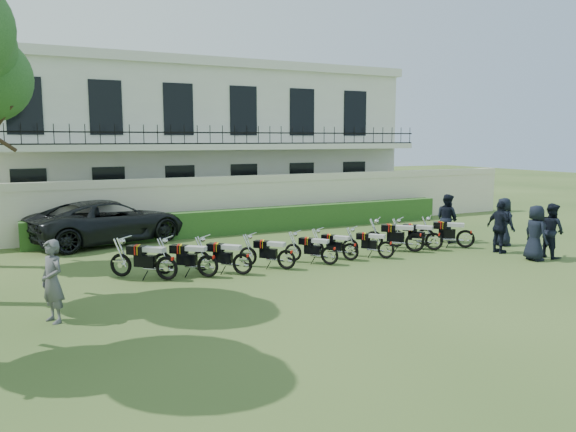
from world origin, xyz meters
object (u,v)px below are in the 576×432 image
object	(u,v)px
motorcycle_3	(286,255)
motorcycle_5	(351,247)
motorcycle_4	(330,251)
motorcycle_8	(434,237)
officer_4	(447,218)
motorcycle_6	(386,245)
suv	(110,221)
officer_1	(551,231)
inspector	(52,281)
motorcycle_2	(242,259)
motorcycle_7	(415,238)
officer_5	(447,219)
motorcycle_0	(167,262)
motorcycle_1	(208,260)
officer_2	(500,227)
officer_3	(503,222)
officer_0	(535,233)
motorcycle_9	(466,234)

from	to	relation	value
motorcycle_3	motorcycle_5	distance (m)	2.38
motorcycle_4	motorcycle_8	xyz separation A→B (m)	(4.37, 0.33, 0.04)
officer_4	motorcycle_3	bearing A→B (deg)	95.04
motorcycle_6	suv	size ratio (longest dim) A/B	0.24
officer_1	officer_4	size ratio (longest dim) A/B	0.99
motorcycle_5	motorcycle_8	xyz separation A→B (m)	(3.46, 0.08, 0.05)
inspector	motorcycle_2	bearing A→B (deg)	87.09
motorcycle_2	suv	world-z (taller)	suv
motorcycle_4	officer_1	size ratio (longest dim) A/B	0.79
motorcycle_5	inspector	distance (m)	9.16
motorcycle_7	officer_5	size ratio (longest dim) A/B	0.92
motorcycle_0	motorcycle_1	size ratio (longest dim) A/B	1.03
officer_2	motorcycle_6	bearing A→B (deg)	74.31
officer_2	motorcycle_1	bearing A→B (deg)	81.00
motorcycle_4	officer_3	world-z (taller)	officer_3
suv	officer_2	xyz separation A→B (m)	(11.49, -7.90, 0.09)
motorcycle_6	officer_2	world-z (taller)	officer_2
motorcycle_3	motorcycle_1	bearing A→B (deg)	135.31
motorcycle_1	officer_2	xyz separation A→B (m)	(9.95, -1.09, 0.39)
officer_0	officer_3	distance (m)	2.51
motorcycle_2	officer_1	distance (m)	10.14
motorcycle_6	inspector	distance (m)	10.26
motorcycle_8	suv	xyz separation A→B (m)	(-9.75, 6.63, 0.31)
inspector	officer_1	distance (m)	14.97
motorcycle_1	motorcycle_8	world-z (taller)	motorcycle_1
motorcycle_7	officer_5	bearing A→B (deg)	-19.63
motorcycle_7	inspector	size ratio (longest dim) A/B	0.88
officer_4	officer_5	xyz separation A→B (m)	(0.24, 0.26, -0.06)
officer_2	motorcycle_5	bearing A→B (deg)	74.41
motorcycle_6	officer_0	distance (m)	4.72
motorcycle_9	inspector	distance (m)	13.79
motorcycle_6	motorcycle_3	bearing A→B (deg)	139.47
motorcycle_0	motorcycle_8	size ratio (longest dim) A/B	1.01
motorcycle_3	motorcycle_8	size ratio (longest dim) A/B	0.90
motorcycle_7	motorcycle_5	bearing A→B (deg)	136.69
motorcycle_7	officer_0	size ratio (longest dim) A/B	0.87
motorcycle_2	inspector	distance (m)	5.50
officer_4	motorcycle_6	bearing A→B (deg)	104.97
motorcycle_0	motorcycle_2	xyz separation A→B (m)	(2.08, -0.32, -0.04)
inspector	officer_4	distance (m)	14.28
motorcycle_4	motorcycle_5	bearing A→B (deg)	-24.77
inspector	officer_5	bearing A→B (deg)	79.98
inspector	motorcycle_8	bearing A→B (deg)	76.14
motorcycle_8	officer_3	xyz separation A→B (m)	(2.91, -0.33, 0.38)
officer_4	motorcycle_2	bearing A→B (deg)	93.58
motorcycle_6	motorcycle_4	bearing A→B (deg)	140.02
motorcycle_3	inspector	distance (m)	6.83
motorcycle_7	motorcycle_8	bearing A→B (deg)	-50.06
motorcycle_0	officer_4	distance (m)	10.91
motorcycle_2	motorcycle_6	xyz separation A→B (m)	(4.96, -0.02, -0.04)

